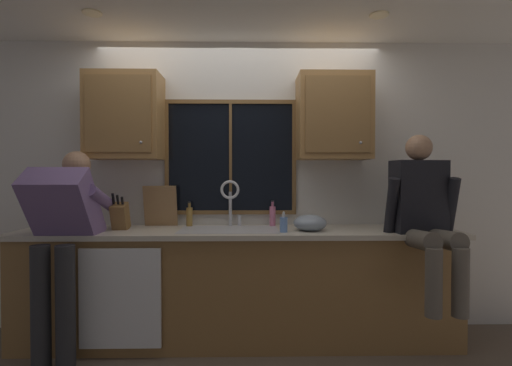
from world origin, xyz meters
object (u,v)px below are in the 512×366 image
at_px(person_sitting_on_counter, 424,210).
at_px(bottle_green_glass, 273,215).
at_px(soap_dispenser, 284,224).
at_px(bottle_tall_clear, 189,216).
at_px(mixing_bowl, 310,223).
at_px(cutting_board, 160,206).
at_px(person_standing, 63,231).
at_px(knife_block, 120,216).

xyz_separation_m(person_sitting_on_counter, bottle_green_glass, (-1.12, 0.48, -0.09)).
relative_size(soap_dispenser, bottle_tall_clear, 0.76).
bearing_deg(mixing_bowl, bottle_green_glass, 136.59).
distance_m(cutting_board, mixing_bowl, 1.30).
bearing_deg(cutting_board, soap_dispenser, -19.16).
xyz_separation_m(soap_dispenser, bottle_green_glass, (-0.07, 0.36, 0.03)).
relative_size(mixing_bowl, soap_dispenser, 1.63).
xyz_separation_m(cutting_board, soap_dispenser, (1.04, -0.36, -0.11)).
relative_size(person_standing, bottle_tall_clear, 7.24).
relative_size(bottle_green_glass, bottle_tall_clear, 1.05).
height_order(knife_block, mixing_bowl, knife_block).
distance_m(person_sitting_on_counter, bottle_green_glass, 1.22).
height_order(person_sitting_on_counter, soap_dispenser, person_sitting_on_counter).
bearing_deg(person_sitting_on_counter, mixing_bowl, 165.78).
bearing_deg(bottle_green_glass, bottle_tall_clear, -179.35).
height_order(mixing_bowl, bottle_tall_clear, bottle_tall_clear).
relative_size(cutting_board, bottle_green_glass, 1.59).
relative_size(person_sitting_on_counter, bottle_green_glass, 5.58).
xyz_separation_m(person_standing, person_sitting_on_counter, (2.68, 0.04, 0.14)).
height_order(person_sitting_on_counter, knife_block, person_sitting_on_counter).
height_order(knife_block, bottle_tall_clear, knife_block).
bearing_deg(soap_dispenser, bottle_tall_clear, 155.99).
relative_size(mixing_bowl, bottle_green_glass, 1.18).
height_order(soap_dispenser, bottle_green_glass, bottle_green_glass).
height_order(bottle_green_glass, bottle_tall_clear, bottle_green_glass).
bearing_deg(mixing_bowl, bottle_tall_clear, 165.47).
distance_m(knife_block, bottle_tall_clear, 0.57).
distance_m(person_standing, mixing_bowl, 1.87).
relative_size(person_sitting_on_counter, bottle_tall_clear, 5.87).
relative_size(person_standing, soap_dispenser, 9.50).
bearing_deg(person_sitting_on_counter, person_standing, -179.13).
xyz_separation_m(knife_block, bottle_green_glass, (1.26, 0.21, -0.02)).
xyz_separation_m(person_sitting_on_counter, soap_dispenser, (-1.05, 0.12, -0.12)).
relative_size(knife_block, soap_dispenser, 1.96).
distance_m(person_sitting_on_counter, bottle_tall_clear, 1.90).
bearing_deg(cutting_board, bottle_tall_clear, -2.42).
height_order(cutting_board, bottle_green_glass, cutting_board).
distance_m(cutting_board, soap_dispenser, 1.11).
bearing_deg(person_standing, cutting_board, 41.74).
distance_m(cutting_board, bottle_green_glass, 0.98).
bearing_deg(person_standing, person_sitting_on_counter, 0.87).
bearing_deg(bottle_green_glass, mixing_bowl, -43.41).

